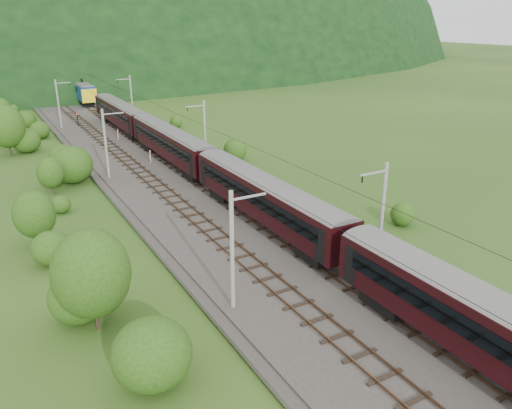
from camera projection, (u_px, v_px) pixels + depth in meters
ground at (311, 287)px, 35.40m from camera, size 600.00×600.00×0.00m
railbed at (244, 235)px, 43.49m from camera, size 14.00×220.00×0.30m
track_left at (219, 238)px, 42.31m from camera, size 2.40×220.00×0.27m
track_right at (268, 227)px, 44.52m from camera, size 2.40×220.00×0.27m
catenary_left at (106, 142)px, 57.05m from camera, size 2.54×192.28×8.00m
catenary_right at (204, 131)px, 62.68m from camera, size 2.54×192.28×8.00m
overhead_wires at (244, 158)px, 41.03m from camera, size 4.83×198.00×0.03m
mountain_main at (6, 55)px, 247.11m from camera, size 504.00×360.00×244.00m
train at (210, 160)px, 53.20m from camera, size 3.05×147.49×5.31m
hazard_post_near at (118, 134)px, 76.38m from camera, size 0.17×0.17×1.56m
hazard_post_far at (150, 156)px, 64.12m from camera, size 0.18×0.18×1.66m
signal at (78, 119)px, 85.35m from camera, size 0.24×0.24×2.15m
vegetation_left at (47, 192)px, 46.24m from camera, size 13.07×149.13×6.99m
vegetation_right at (456, 241)px, 39.50m from camera, size 7.13×100.34×2.99m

